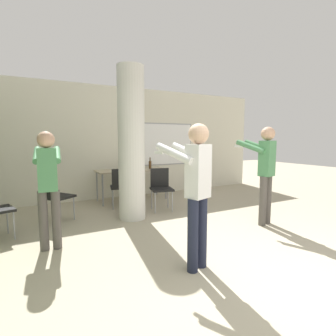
{
  "coord_description": "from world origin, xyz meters",
  "views": [
    {
      "loc": [
        -2.31,
        -1.5,
        1.5
      ],
      "look_at": [
        -0.27,
        2.3,
        1.02
      ],
      "focal_mm": 28.0,
      "sensor_mm": 36.0,
      "label": 1
    }
  ],
  "objects_px": {
    "chair_table_left": "(121,185)",
    "person_watching_back": "(48,181)",
    "chair_near_pillar": "(55,194)",
    "person_playing_front": "(196,185)",
    "bottle_on_table": "(150,165)",
    "folding_table": "(132,172)",
    "person_playing_side": "(265,168)",
    "chair_table_front": "(161,186)"
  },
  "relations": [
    {
      "from": "chair_table_left",
      "to": "person_watching_back",
      "type": "distance_m",
      "value": 2.25
    },
    {
      "from": "chair_near_pillar",
      "to": "person_playing_front",
      "type": "bearing_deg",
      "value": -64.1
    },
    {
      "from": "bottle_on_table",
      "to": "folding_table",
      "type": "bearing_deg",
      "value": 168.73
    },
    {
      "from": "bottle_on_table",
      "to": "person_watching_back",
      "type": "height_order",
      "value": "person_watching_back"
    },
    {
      "from": "person_playing_front",
      "to": "person_playing_side",
      "type": "bearing_deg",
      "value": 21.37
    },
    {
      "from": "bottle_on_table",
      "to": "person_playing_front",
      "type": "relative_size",
      "value": 0.17
    },
    {
      "from": "bottle_on_table",
      "to": "chair_table_front",
      "type": "relative_size",
      "value": 0.32
    },
    {
      "from": "bottle_on_table",
      "to": "person_playing_side",
      "type": "relative_size",
      "value": 0.17
    },
    {
      "from": "folding_table",
      "to": "person_playing_side",
      "type": "relative_size",
      "value": 1.0
    },
    {
      "from": "person_playing_side",
      "to": "chair_table_front",
      "type": "bearing_deg",
      "value": 124.54
    },
    {
      "from": "bottle_on_table",
      "to": "person_playing_side",
      "type": "height_order",
      "value": "person_playing_side"
    },
    {
      "from": "chair_table_left",
      "to": "chair_near_pillar",
      "type": "bearing_deg",
      "value": -163.77
    },
    {
      "from": "person_playing_front",
      "to": "person_watching_back",
      "type": "height_order",
      "value": "person_playing_front"
    },
    {
      "from": "chair_near_pillar",
      "to": "chair_table_front",
      "type": "bearing_deg",
      "value": -3.81
    },
    {
      "from": "person_playing_front",
      "to": "person_playing_side",
      "type": "distance_m",
      "value": 2.1
    },
    {
      "from": "chair_table_front",
      "to": "chair_near_pillar",
      "type": "distance_m",
      "value": 2.06
    },
    {
      "from": "chair_table_front",
      "to": "person_playing_front",
      "type": "height_order",
      "value": "person_playing_front"
    },
    {
      "from": "chair_near_pillar",
      "to": "chair_table_left",
      "type": "bearing_deg",
      "value": 16.23
    },
    {
      "from": "chair_table_front",
      "to": "chair_near_pillar",
      "type": "height_order",
      "value": "same"
    },
    {
      "from": "folding_table",
      "to": "person_watching_back",
      "type": "height_order",
      "value": "person_watching_back"
    },
    {
      "from": "bottle_on_table",
      "to": "chair_table_left",
      "type": "distance_m",
      "value": 1.11
    },
    {
      "from": "bottle_on_table",
      "to": "person_playing_front",
      "type": "distance_m",
      "value": 3.64
    },
    {
      "from": "folding_table",
      "to": "chair_table_left",
      "type": "distance_m",
      "value": 0.78
    },
    {
      "from": "chair_table_front",
      "to": "person_playing_front",
      "type": "distance_m",
      "value": 2.63
    },
    {
      "from": "folding_table",
      "to": "person_playing_side",
      "type": "bearing_deg",
      "value": -63.58
    },
    {
      "from": "bottle_on_table",
      "to": "chair_table_front",
      "type": "distance_m",
      "value": 1.11
    },
    {
      "from": "person_playing_side",
      "to": "chair_near_pillar",
      "type": "bearing_deg",
      "value": 150.34
    },
    {
      "from": "chair_table_front",
      "to": "person_watching_back",
      "type": "height_order",
      "value": "person_watching_back"
    },
    {
      "from": "folding_table",
      "to": "chair_table_left",
      "type": "xyz_separation_m",
      "value": [
        -0.47,
        -0.59,
        -0.19
      ]
    },
    {
      "from": "chair_table_left",
      "to": "folding_table",
      "type": "bearing_deg",
      "value": 51.43
    },
    {
      "from": "chair_table_front",
      "to": "chair_table_left",
      "type": "bearing_deg",
      "value": 143.08
    },
    {
      "from": "folding_table",
      "to": "chair_near_pillar",
      "type": "height_order",
      "value": "chair_near_pillar"
    },
    {
      "from": "person_playing_front",
      "to": "person_playing_side",
      "type": "xyz_separation_m",
      "value": [
        1.96,
        0.77,
        0.02
      ]
    },
    {
      "from": "bottle_on_table",
      "to": "person_playing_side",
      "type": "xyz_separation_m",
      "value": [
        0.95,
        -2.73,
        0.14
      ]
    },
    {
      "from": "folding_table",
      "to": "person_playing_side",
      "type": "height_order",
      "value": "person_playing_side"
    },
    {
      "from": "person_playing_front",
      "to": "person_playing_side",
      "type": "height_order",
      "value": "person_playing_side"
    },
    {
      "from": "chair_table_front",
      "to": "person_watching_back",
      "type": "bearing_deg",
      "value": -154.18
    },
    {
      "from": "chair_near_pillar",
      "to": "person_playing_side",
      "type": "bearing_deg",
      "value": -29.66
    },
    {
      "from": "person_playing_side",
      "to": "chair_table_left",
      "type": "bearing_deg",
      "value": 130.06
    },
    {
      "from": "chair_table_left",
      "to": "chair_table_front",
      "type": "bearing_deg",
      "value": -36.92
    },
    {
      "from": "person_watching_back",
      "to": "person_playing_side",
      "type": "bearing_deg",
      "value": -10.37
    },
    {
      "from": "chair_table_front",
      "to": "person_playing_side",
      "type": "bearing_deg",
      "value": -55.46
    }
  ]
}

